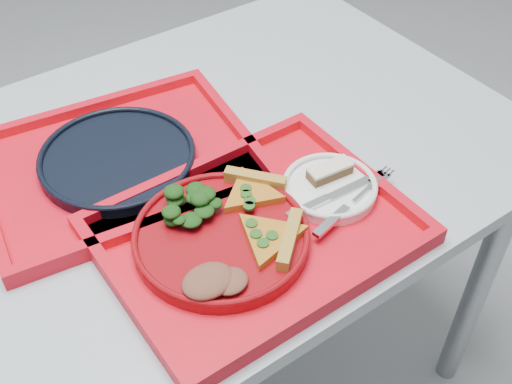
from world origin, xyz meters
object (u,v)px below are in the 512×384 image
dessert_bar (330,171)px  navy_plate (118,160)px  tray_main (255,234)px  tray_far (119,166)px  dinner_plate (221,239)px

dessert_bar → navy_plate: bearing=143.2°
navy_plate → tray_main: bearing=-69.1°
tray_main → dessert_bar: bearing=7.1°
dessert_bar → tray_far: bearing=143.2°
tray_main → tray_far: (-0.10, 0.26, 0.00)m
tray_main → navy_plate: bearing=111.0°
navy_plate → dessert_bar: size_ratio=3.43×
tray_main → dessert_bar: dessert_bar is taller
tray_main → dessert_bar: size_ratio=5.93×
tray_far → dessert_bar: 0.35m
tray_main → dinner_plate: size_ratio=1.73×
dinner_plate → tray_far: bearing=100.1°
tray_far → navy_plate: size_ratio=1.73×
tray_main → tray_far: size_ratio=1.00×
dinner_plate → dessert_bar: (0.22, 0.01, 0.02)m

